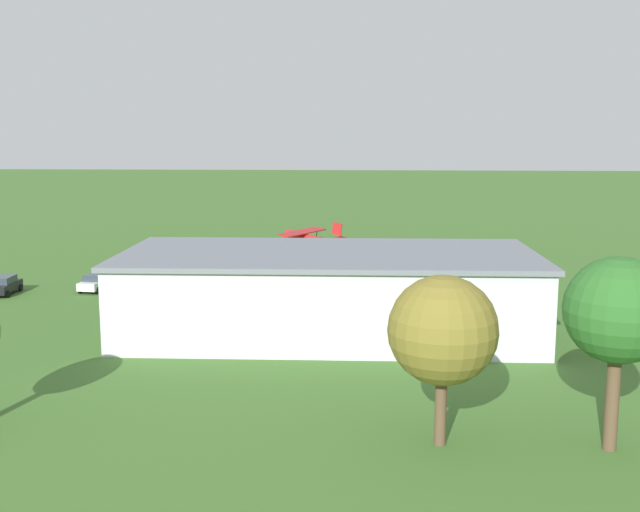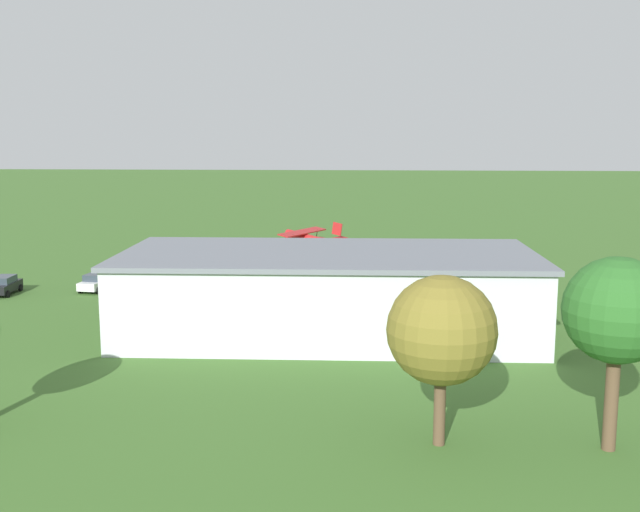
{
  "view_description": "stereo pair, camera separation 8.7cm",
  "coord_description": "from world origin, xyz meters",
  "px_view_note": "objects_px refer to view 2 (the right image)",
  "views": [
    {
      "loc": [
        -4.65,
        85.04,
        14.69
      ],
      "look_at": [
        -0.52,
        10.84,
        2.43
      ],
      "focal_mm": 42.93,
      "sensor_mm": 36.0,
      "label": 1
    },
    {
      "loc": [
        -4.73,
        85.04,
        14.69
      ],
      "look_at": [
        -0.52,
        10.84,
        2.43
      ],
      "focal_mm": 42.93,
      "sensor_mm": 36.0,
      "label": 2
    }
  ],
  "objects_px": {
    "car_white": "(96,282)",
    "tree_at_field_edge": "(617,312)",
    "car_black": "(4,285)",
    "hangar": "(328,292)",
    "person_by_parked_cars": "(450,281)",
    "person_crossing_taxiway": "(414,281)",
    "person_beside_truck": "(342,279)",
    "biplane": "(311,240)",
    "car_orange": "(487,288)",
    "car_grey": "(168,285)",
    "tree_near_perimeter_road": "(442,331)"
  },
  "relations": [
    {
      "from": "car_white",
      "to": "tree_at_field_edge",
      "type": "xyz_separation_m",
      "value": [
        -36.14,
        33.74,
        5.76
      ]
    },
    {
      "from": "car_white",
      "to": "car_black",
      "type": "relative_size",
      "value": 1.04
    },
    {
      "from": "hangar",
      "to": "person_by_parked_cars",
      "type": "distance_m",
      "value": 19.08
    },
    {
      "from": "car_black",
      "to": "tree_at_field_edge",
      "type": "bearing_deg",
      "value": 144.19
    },
    {
      "from": "person_crossing_taxiway",
      "to": "person_by_parked_cars",
      "type": "height_order",
      "value": "person_crossing_taxiway"
    },
    {
      "from": "car_white",
      "to": "person_crossing_taxiway",
      "type": "distance_m",
      "value": 29.44
    },
    {
      "from": "person_crossing_taxiway",
      "to": "person_beside_truck",
      "type": "relative_size",
      "value": 1.14
    },
    {
      "from": "person_by_parked_cars",
      "to": "tree_at_field_edge",
      "type": "bearing_deg",
      "value": 95.44
    },
    {
      "from": "biplane",
      "to": "person_by_parked_cars",
      "type": "height_order",
      "value": "biplane"
    },
    {
      "from": "car_orange",
      "to": "person_by_parked_cars",
      "type": "distance_m",
      "value": 4.17
    },
    {
      "from": "car_white",
      "to": "car_orange",
      "type": "bearing_deg",
      "value": 178.43
    },
    {
      "from": "hangar",
      "to": "tree_at_field_edge",
      "type": "relative_size",
      "value": 3.3
    },
    {
      "from": "car_white",
      "to": "person_beside_truck",
      "type": "bearing_deg",
      "value": -172.59
    },
    {
      "from": "hangar",
      "to": "car_orange",
      "type": "distance_m",
      "value": 18.65
    },
    {
      "from": "person_beside_truck",
      "to": "car_orange",
      "type": "bearing_deg",
      "value": 163.06
    },
    {
      "from": "car_grey",
      "to": "person_crossing_taxiway",
      "type": "distance_m",
      "value": 22.52
    },
    {
      "from": "person_by_parked_cars",
      "to": "person_beside_truck",
      "type": "bearing_deg",
      "value": -5.28
    },
    {
      "from": "hangar",
      "to": "car_black",
      "type": "bearing_deg",
      "value": -21.22
    },
    {
      "from": "hangar",
      "to": "person_beside_truck",
      "type": "bearing_deg",
      "value": -91.98
    },
    {
      "from": "car_orange",
      "to": "car_white",
      "type": "distance_m",
      "value": 35.64
    },
    {
      "from": "car_white",
      "to": "tree_near_perimeter_road",
      "type": "height_order",
      "value": "tree_near_perimeter_road"
    },
    {
      "from": "car_white",
      "to": "car_black",
      "type": "height_order",
      "value": "car_black"
    },
    {
      "from": "person_crossing_taxiway",
      "to": "person_by_parked_cars",
      "type": "relative_size",
      "value": 1.03
    },
    {
      "from": "person_crossing_taxiway",
      "to": "person_by_parked_cars",
      "type": "bearing_deg",
      "value": -172.72
    },
    {
      "from": "car_grey",
      "to": "car_white",
      "type": "distance_m",
      "value": 7.13
    },
    {
      "from": "tree_near_perimeter_road",
      "to": "person_by_parked_cars",
      "type": "bearing_deg",
      "value": -97.08
    },
    {
      "from": "car_grey",
      "to": "tree_near_perimeter_road",
      "type": "xyz_separation_m",
      "value": [
        -21.27,
        32.48,
        4.7
      ]
    },
    {
      "from": "car_grey",
      "to": "car_black",
      "type": "relative_size",
      "value": 0.98
    },
    {
      "from": "person_crossing_taxiway",
      "to": "person_beside_truck",
      "type": "distance_m",
      "value": 6.81
    },
    {
      "from": "car_orange",
      "to": "car_white",
      "type": "bearing_deg",
      "value": -1.57
    },
    {
      "from": "car_black",
      "to": "person_crossing_taxiway",
      "type": "bearing_deg",
      "value": -174.33
    },
    {
      "from": "biplane",
      "to": "tree_near_perimeter_road",
      "type": "relative_size",
      "value": 0.94
    },
    {
      "from": "person_beside_truck",
      "to": "person_by_parked_cars",
      "type": "height_order",
      "value": "person_by_parked_cars"
    },
    {
      "from": "person_crossing_taxiway",
      "to": "car_orange",
      "type": "bearing_deg",
      "value": 157.49
    },
    {
      "from": "car_orange",
      "to": "car_black",
      "type": "xyz_separation_m",
      "value": [
        43.36,
        1.11,
        -0.01
      ]
    },
    {
      "from": "car_orange",
      "to": "person_beside_truck",
      "type": "xyz_separation_m",
      "value": [
        12.9,
        -3.93,
        -0.1
      ]
    },
    {
      "from": "person_crossing_taxiway",
      "to": "person_beside_truck",
      "type": "bearing_deg",
      "value": -11.43
    },
    {
      "from": "biplane",
      "to": "person_by_parked_cars",
      "type": "bearing_deg",
      "value": 139.34
    },
    {
      "from": "tree_at_field_edge",
      "to": "biplane",
      "type": "bearing_deg",
      "value": -70.18
    },
    {
      "from": "biplane",
      "to": "tree_near_perimeter_road",
      "type": "bearing_deg",
      "value": 101.1
    },
    {
      "from": "biplane",
      "to": "person_by_parked_cars",
      "type": "relative_size",
      "value": 4.43
    },
    {
      "from": "person_crossing_taxiway",
      "to": "tree_at_field_edge",
      "type": "relative_size",
      "value": 0.2
    },
    {
      "from": "person_beside_truck",
      "to": "tree_at_field_edge",
      "type": "bearing_deg",
      "value": 110.09
    },
    {
      "from": "car_white",
      "to": "tree_at_field_edge",
      "type": "distance_m",
      "value": 49.78
    },
    {
      "from": "hangar",
      "to": "person_beside_truck",
      "type": "relative_size",
      "value": 19.36
    },
    {
      "from": "car_orange",
      "to": "car_grey",
      "type": "height_order",
      "value": "car_orange"
    },
    {
      "from": "car_orange",
      "to": "tree_at_field_edge",
      "type": "distance_m",
      "value": 33.26
    },
    {
      "from": "car_grey",
      "to": "tree_at_field_edge",
      "type": "height_order",
      "value": "tree_at_field_edge"
    },
    {
      "from": "biplane",
      "to": "tree_at_field_edge",
      "type": "xyz_separation_m",
      "value": [
        -17.14,
        47.56,
        3.67
      ]
    },
    {
      "from": "car_grey",
      "to": "person_beside_truck",
      "type": "distance_m",
      "value": 16.2
    }
  ]
}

